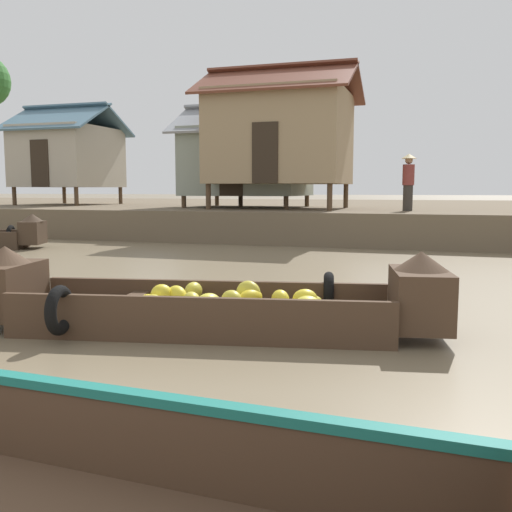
% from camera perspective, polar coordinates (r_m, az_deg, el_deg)
% --- Properties ---
extents(ground_plane, '(300.00, 300.00, 0.00)m').
position_cam_1_polar(ground_plane, '(11.29, 4.99, -1.33)').
color(ground_plane, '#7A6B51').
extents(riverbank_strip, '(160.00, 20.00, 0.93)m').
position_cam_1_polar(riverbank_strip, '(25.25, 12.13, 4.05)').
color(riverbank_strip, brown).
rests_on(riverbank_strip, ground).
extents(banana_boat, '(5.31, 2.32, 0.93)m').
position_cam_1_polar(banana_boat, '(6.34, -5.00, -4.74)').
color(banana_boat, '#473323').
rests_on(banana_boat, ground).
extents(stilt_house_left, '(3.98, 4.08, 4.08)m').
position_cam_1_polar(stilt_house_left, '(25.12, -18.26, 9.50)').
color(stilt_house_left, '#4C3826').
rests_on(stilt_house_left, riverbank_strip).
extents(stilt_house_mid_left, '(4.69, 3.94, 3.64)m').
position_cam_1_polar(stilt_house_mid_left, '(20.39, -0.80, 9.54)').
color(stilt_house_mid_left, '#4C3826').
rests_on(stilt_house_mid_left, riverbank_strip).
extents(stilt_house_mid_right, '(4.93, 3.96, 4.60)m').
position_cam_1_polar(stilt_house_mid_right, '(18.89, 2.47, 11.87)').
color(stilt_house_mid_right, '#4C3826').
rests_on(stilt_house_mid_right, riverbank_strip).
extents(vendor_person, '(0.44, 0.44, 1.66)m').
position_cam_1_polar(vendor_person, '(17.36, 14.99, 7.43)').
color(vendor_person, '#332D28').
rests_on(vendor_person, riverbank_strip).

